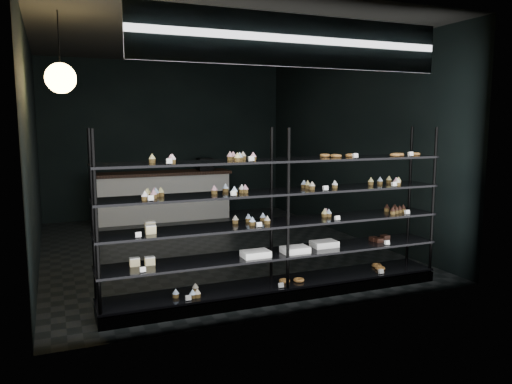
% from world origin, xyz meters
% --- Properties ---
extents(room, '(5.01, 6.01, 3.20)m').
position_xyz_m(room, '(0.00, 0.00, 1.60)').
color(room, black).
rests_on(room, ground).
extents(display_shelf, '(4.00, 0.50, 1.91)m').
position_xyz_m(display_shelf, '(0.03, -2.45, 0.63)').
color(display_shelf, black).
rests_on(display_shelf, room).
extents(signage, '(3.30, 0.05, 0.50)m').
position_xyz_m(signage, '(0.00, -2.93, 2.75)').
color(signage, '#0D1343').
rests_on(signage, room).
extents(pendant_lamp, '(0.34, 0.34, 0.90)m').
position_xyz_m(pendant_lamp, '(-2.13, -1.35, 2.45)').
color(pendant_lamp, black).
rests_on(pendant_lamp, room).
extents(service_counter, '(2.72, 0.65, 1.23)m').
position_xyz_m(service_counter, '(-0.21, 2.50, 0.50)').
color(service_counter, silver).
rests_on(service_counter, room).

